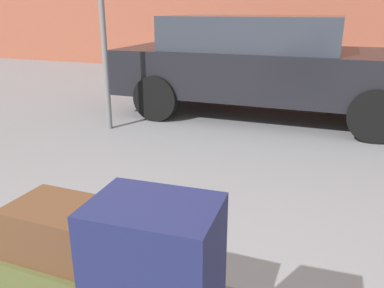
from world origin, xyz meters
The scene contains 4 objects.
duffel_bag_olive_rear_left centered at (-0.02, -0.02, 0.48)m, with size 0.67×0.31×0.29m, color #4C5128.
duffel_bag_brown_topmost_pile centered at (-0.02, -0.02, 0.73)m, with size 0.47×0.26×0.20m, color #51331E.
parked_car centered at (-0.22, 4.78, 0.76)m, with size 4.32×1.96×1.42m.
no_parking_sign centered at (-1.98, 3.30, 1.51)m, with size 0.50×0.07×2.45m.
Camera 1 is at (0.87, -1.08, 1.52)m, focal length 37.29 mm.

